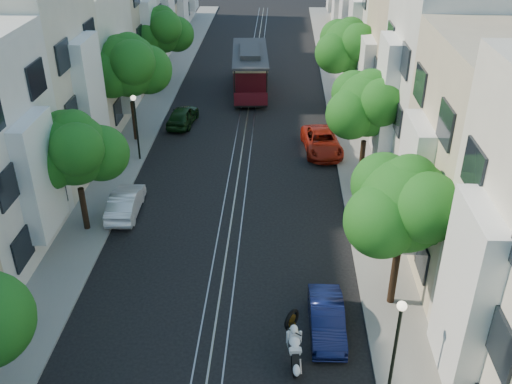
# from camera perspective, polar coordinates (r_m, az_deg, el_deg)

# --- Properties ---
(ground) EXTENTS (200.00, 200.00, 0.00)m
(ground) POSITION_cam_1_polar(r_m,az_deg,el_deg) (41.04, -1.02, 6.73)
(ground) COLOR black
(ground) RESTS_ON ground
(sidewalk_east) EXTENTS (2.50, 80.00, 0.12)m
(sidewalk_east) POSITION_cam_1_polar(r_m,az_deg,el_deg) (41.24, 9.15, 6.55)
(sidewalk_east) COLOR gray
(sidewalk_east) RESTS_ON ground
(sidewalk_west) EXTENTS (2.50, 80.00, 0.12)m
(sidewalk_west) POSITION_cam_1_polar(r_m,az_deg,el_deg) (42.07, -11.00, 6.85)
(sidewalk_west) COLOR gray
(sidewalk_west) RESTS_ON ground
(rail_left) EXTENTS (0.06, 80.00, 0.02)m
(rail_left) POSITION_cam_1_polar(r_m,az_deg,el_deg) (41.08, -1.79, 6.75)
(rail_left) COLOR gray
(rail_left) RESTS_ON ground
(rail_slot) EXTENTS (0.06, 80.00, 0.02)m
(rail_slot) POSITION_cam_1_polar(r_m,az_deg,el_deg) (41.04, -1.02, 6.74)
(rail_slot) COLOR gray
(rail_slot) RESTS_ON ground
(rail_right) EXTENTS (0.06, 80.00, 0.02)m
(rail_right) POSITION_cam_1_polar(r_m,az_deg,el_deg) (41.01, -0.25, 6.73)
(rail_right) COLOR gray
(rail_right) RESTS_ON ground
(lane_line) EXTENTS (0.08, 80.00, 0.01)m
(lane_line) POSITION_cam_1_polar(r_m,az_deg,el_deg) (41.04, -1.02, 6.73)
(lane_line) COLOR tan
(lane_line) RESTS_ON ground
(townhouses_east) EXTENTS (7.75, 72.00, 12.00)m
(townhouses_east) POSITION_cam_1_polar(r_m,az_deg,el_deg) (40.31, 16.45, 12.94)
(townhouses_east) COLOR beige
(townhouses_east) RESTS_ON ground
(townhouses_west) EXTENTS (7.75, 72.00, 11.76)m
(townhouses_west) POSITION_cam_1_polar(r_m,az_deg,el_deg) (41.72, -18.05, 13.08)
(townhouses_west) COLOR silver
(townhouses_west) RESTS_ON ground
(tree_e_b) EXTENTS (4.93, 4.08, 6.68)m
(tree_e_b) POSITION_cam_1_polar(r_m,az_deg,el_deg) (22.35, 14.77, -1.47)
(tree_e_b) COLOR black
(tree_e_b) RESTS_ON ground
(tree_e_c) EXTENTS (4.84, 3.99, 6.52)m
(tree_e_c) POSITION_cam_1_polar(r_m,az_deg,el_deg) (32.19, 11.18, 8.42)
(tree_e_c) COLOR black
(tree_e_c) RESTS_ON ground
(tree_e_d) EXTENTS (5.01, 4.16, 6.85)m
(tree_e_d) POSITION_cam_1_polar(r_m,az_deg,el_deg) (42.49, 9.29, 14.10)
(tree_e_d) COLOR black
(tree_e_d) RESTS_ON ground
(tree_w_b) EXTENTS (4.72, 3.87, 6.27)m
(tree_w_b) POSITION_cam_1_polar(r_m,az_deg,el_deg) (28.04, -17.63, 3.89)
(tree_w_b) COLOR black
(tree_w_b) RESTS_ON ground
(tree_w_c) EXTENTS (5.13, 4.28, 7.09)m
(tree_w_c) POSITION_cam_1_polar(r_m,az_deg,el_deg) (37.62, -12.55, 12.11)
(tree_w_c) COLOR black
(tree_w_c) RESTS_ON ground
(tree_w_d) EXTENTS (4.84, 3.99, 6.52)m
(tree_w_d) POSITION_cam_1_polar(r_m,az_deg,el_deg) (48.08, -9.33, 15.54)
(tree_w_d) COLOR black
(tree_w_d) RESTS_ON ground
(lamp_east) EXTENTS (0.32, 0.32, 4.16)m
(lamp_east) POSITION_cam_1_polar(r_m,az_deg,el_deg) (19.35, 13.91, -13.87)
(lamp_east) COLOR black
(lamp_east) RESTS_ON ground
(lamp_west) EXTENTS (0.32, 0.32, 4.16)m
(lamp_west) POSITION_cam_1_polar(r_m,az_deg,el_deg) (35.42, -11.96, 7.26)
(lamp_west) COLOR black
(lamp_west) RESTS_ON ground
(sportbike_rider) EXTENTS (0.68, 2.17, 1.91)m
(sportbike_rider) POSITION_cam_1_polar(r_m,az_deg,el_deg) (21.29, 3.78, -14.81)
(sportbike_rider) COLOR black
(sportbike_rider) RESTS_ON ground
(cable_car) EXTENTS (3.29, 8.91, 3.36)m
(cable_car) POSITION_cam_1_polar(r_m,az_deg,el_deg) (46.92, -0.60, 12.27)
(cable_car) COLOR black
(cable_car) RESTS_ON ground
(parked_car_e_mid) EXTENTS (1.37, 3.77, 1.24)m
(parked_car_e_mid) POSITION_cam_1_polar(r_m,az_deg,el_deg) (22.92, 7.08, -12.48)
(parked_car_e_mid) COLOR #0B123A
(parked_car_e_mid) RESTS_ON ground
(parked_car_e_far) EXTENTS (2.72, 5.03, 1.34)m
(parked_car_e_far) POSITION_cam_1_polar(r_m,az_deg,el_deg) (36.96, 6.59, 5.00)
(parked_car_e_far) COLOR maroon
(parked_car_e_far) RESTS_ON ground
(parked_car_w_mid) EXTENTS (1.48, 4.01, 1.31)m
(parked_car_w_mid) POSITION_cam_1_polar(r_m,az_deg,el_deg) (30.72, -12.91, -1.02)
(parked_car_w_mid) COLOR silver
(parked_car_w_mid) RESTS_ON ground
(parked_car_w_far) EXTENTS (2.05, 4.17, 1.37)m
(parked_car_w_far) POSITION_cam_1_polar(r_m,az_deg,el_deg) (41.18, -7.34, 7.59)
(parked_car_w_far) COLOR black
(parked_car_w_far) RESTS_ON ground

